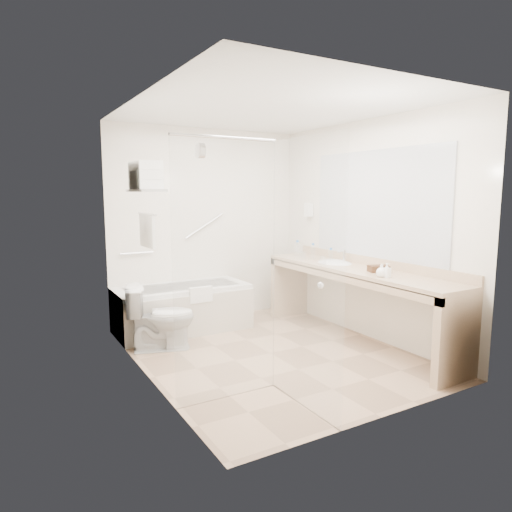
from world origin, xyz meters
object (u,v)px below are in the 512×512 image
vanity_counter (355,286)px  amenity_basket (378,269)px  water_bottle_left (331,256)px  bathtub (183,308)px  toilet (161,318)px

vanity_counter → amenity_basket: 0.40m
amenity_basket → water_bottle_left: (-0.06, 0.71, 0.05)m
bathtub → toilet: size_ratio=2.24×
vanity_counter → amenity_basket: size_ratio=13.18×
bathtub → amenity_basket: 2.38m
toilet → water_bottle_left: size_ratio=3.90×
bathtub → vanity_counter: vanity_counter is taller
bathtub → amenity_basket: (1.55, -1.70, 0.61)m
vanity_counter → water_bottle_left: water_bottle_left is taller
bathtub → amenity_basket: amenity_basket is taller
toilet → vanity_counter: bearing=-96.0°
amenity_basket → bathtub: bearing=132.3°
water_bottle_left → amenity_basket: bearing=-85.0°
toilet → amenity_basket: bearing=-102.9°
toilet → amenity_basket: 2.38m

